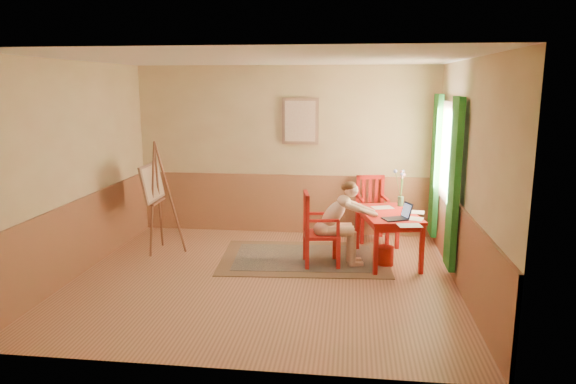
# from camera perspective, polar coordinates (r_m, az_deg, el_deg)

# --- Properties ---
(room) EXTENTS (5.04, 4.54, 2.84)m
(room) POSITION_cam_1_polar(r_m,az_deg,el_deg) (6.63, -2.72, 2.06)
(room) COLOR tan
(room) RESTS_ON ground
(wainscot) EXTENTS (5.00, 4.50, 1.00)m
(wainscot) POSITION_cam_1_polar(r_m,az_deg,el_deg) (7.60, -1.65, -3.65)
(wainscot) COLOR #AE724E
(wainscot) RESTS_ON room
(window) EXTENTS (0.12, 2.01, 2.20)m
(window) POSITION_cam_1_polar(r_m,az_deg,el_deg) (7.75, 16.66, 2.56)
(window) COLOR white
(window) RESTS_ON room
(wall_portrait) EXTENTS (0.60, 0.05, 0.76)m
(wall_portrait) POSITION_cam_1_polar(r_m,az_deg,el_deg) (8.71, 1.33, 7.68)
(wall_portrait) COLOR #946E55
(wall_portrait) RESTS_ON room
(rug) EXTENTS (2.51, 1.77, 0.02)m
(rug) POSITION_cam_1_polar(r_m,az_deg,el_deg) (7.75, 1.76, -7.14)
(rug) COLOR #8C7251
(rug) RESTS_ON room
(table) EXTENTS (0.96, 1.32, 0.72)m
(table) POSITION_cam_1_polar(r_m,az_deg,el_deg) (7.60, 10.79, -2.83)
(table) COLOR red
(table) RESTS_ON room
(chair_left) EXTENTS (0.55, 0.53, 1.04)m
(chair_left) POSITION_cam_1_polar(r_m,az_deg,el_deg) (7.33, 3.23, -4.06)
(chair_left) COLOR red
(chair_left) RESTS_ON room
(chair_back) EXTENTS (0.54, 0.55, 1.04)m
(chair_back) POSITION_cam_1_polar(r_m,az_deg,el_deg) (8.63, 9.04, -1.78)
(chair_back) COLOR red
(chair_back) RESTS_ON room
(figure) EXTENTS (0.91, 0.46, 1.20)m
(figure) POSITION_cam_1_polar(r_m,az_deg,el_deg) (7.32, 5.55, -3.00)
(figure) COLOR beige
(figure) RESTS_ON room
(laptop) EXTENTS (0.42, 0.35, 0.22)m
(laptop) POSITION_cam_1_polar(r_m,az_deg,el_deg) (7.21, 11.88, -2.55)
(laptop) COLOR #1E2338
(laptop) RESTS_ON table
(papers) EXTENTS (0.76, 1.25, 0.00)m
(papers) POSITION_cam_1_polar(r_m,az_deg,el_deg) (7.43, 12.43, -2.50)
(papers) COLOR white
(papers) RESTS_ON table
(vase) EXTENTS (0.20, 0.29, 0.55)m
(vase) POSITION_cam_1_polar(r_m,az_deg,el_deg) (7.96, 12.09, 0.29)
(vase) COLOR #3F724C
(vase) RESTS_ON table
(wastebasket) EXTENTS (0.25, 0.25, 0.26)m
(wastebasket) POSITION_cam_1_polar(r_m,az_deg,el_deg) (7.57, 10.42, -6.80)
(wastebasket) COLOR red
(wastebasket) RESTS_ON room
(easel) EXTENTS (0.56, 0.74, 1.68)m
(easel) POSITION_cam_1_polar(r_m,az_deg,el_deg) (8.09, -14.26, 0.55)
(easel) COLOR brown
(easel) RESTS_ON room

